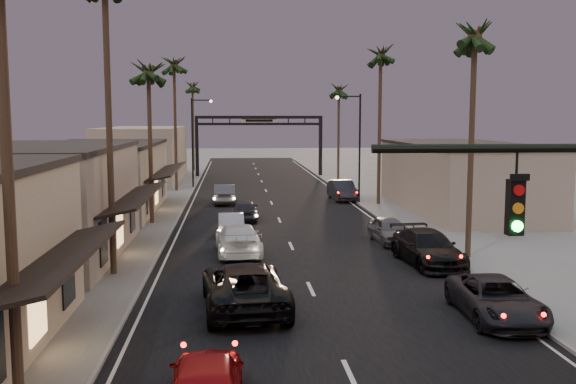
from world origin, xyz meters
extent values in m
plane|color=slate|center=(0.00, 40.00, 0.00)|extent=(200.00, 200.00, 0.00)
cube|color=black|center=(0.00, 45.00, 0.00)|extent=(14.00, 120.00, 0.02)
cube|color=slate|center=(-9.50, 52.00, 0.06)|extent=(5.00, 92.00, 0.12)
cube|color=slate|center=(9.50, 52.00, 0.06)|extent=(5.00, 92.00, 0.12)
cube|color=gray|center=(-13.00, 26.00, 2.75)|extent=(8.00, 14.00, 5.50)
cube|color=tan|center=(-13.00, 42.00, 2.50)|extent=(8.00, 16.00, 5.00)
cube|color=gray|center=(-13.00, 65.00, 3.00)|extent=(8.00, 20.00, 6.00)
cube|color=gray|center=(14.00, 40.00, 2.50)|extent=(8.00, 18.00, 5.00)
cube|color=black|center=(1.80, 4.00, 5.55)|extent=(0.28, 0.22, 1.00)
cube|color=black|center=(-7.40, 70.00, 3.50)|extent=(0.40, 0.40, 7.00)
cube|color=black|center=(7.40, 70.00, 3.50)|extent=(0.40, 0.40, 7.00)
cube|color=black|center=(0.00, 70.00, 7.10)|extent=(15.20, 0.35, 0.35)
cube|color=black|center=(0.00, 70.00, 6.30)|extent=(15.20, 0.30, 0.30)
cube|color=beige|center=(0.00, 69.98, 6.70)|extent=(4.20, 0.12, 1.00)
cylinder|color=black|center=(7.20, 45.00, 4.50)|extent=(0.16, 0.16, 9.00)
cylinder|color=black|center=(6.20, 45.00, 8.80)|extent=(2.00, 0.12, 0.12)
sphere|color=#FFD899|center=(5.30, 45.00, 8.70)|extent=(0.30, 0.30, 0.30)
cylinder|color=black|center=(-7.20, 58.00, 4.50)|extent=(0.16, 0.16, 9.00)
cylinder|color=black|center=(-6.20, 58.00, 8.80)|extent=(2.00, 0.12, 0.12)
sphere|color=#FFD899|center=(-5.30, 58.00, 8.70)|extent=(0.30, 0.30, 0.30)
cylinder|color=#38281C|center=(-8.60, 9.00, 5.50)|extent=(0.28, 0.28, 11.00)
cylinder|color=#38281C|center=(-8.60, 22.00, 6.50)|extent=(0.28, 0.28, 13.00)
cylinder|color=#38281C|center=(-8.60, 36.00, 5.00)|extent=(0.28, 0.28, 10.00)
sphere|color=black|center=(-8.60, 36.00, 10.60)|extent=(3.20, 3.20, 3.20)
cylinder|color=#38281C|center=(-8.60, 55.00, 6.00)|extent=(0.28, 0.28, 12.00)
sphere|color=black|center=(-8.60, 55.00, 12.60)|extent=(3.20, 3.20, 3.20)
cylinder|color=#38281C|center=(8.60, 24.00, 5.50)|extent=(0.28, 0.28, 11.00)
sphere|color=black|center=(8.60, 24.00, 11.60)|extent=(3.20, 3.20, 3.20)
cylinder|color=#38281C|center=(8.60, 44.00, 6.00)|extent=(0.28, 0.28, 12.00)
sphere|color=black|center=(8.60, 44.00, 12.60)|extent=(3.20, 3.20, 3.20)
cylinder|color=#38281C|center=(8.60, 64.00, 5.00)|extent=(0.28, 0.28, 10.00)
sphere|color=black|center=(8.60, 64.00, 10.60)|extent=(3.20, 3.20, 3.20)
cylinder|color=#38281C|center=(-8.30, 78.00, 5.50)|extent=(0.28, 0.28, 11.00)
sphere|color=black|center=(-8.30, 78.00, 11.60)|extent=(3.20, 3.20, 3.20)
imported|color=#9A0B0D|center=(-3.89, 8.07, 0.78)|extent=(1.84, 4.56, 1.55)
imported|color=black|center=(-2.82, 16.43, 0.89)|extent=(3.43, 6.60, 1.78)
imported|color=#9E9EA3|center=(-3.33, 31.58, 0.71)|extent=(1.59, 4.33, 1.42)
imported|color=silver|center=(-2.94, 26.08, 0.81)|extent=(2.57, 5.69, 1.62)
imported|color=black|center=(-2.39, 37.08, 0.74)|extent=(1.87, 4.42, 1.49)
imported|color=#49494E|center=(-3.89, 45.95, 0.80)|extent=(1.78, 4.90, 1.61)
imported|color=black|center=(6.06, 14.50, 0.73)|extent=(2.61, 5.32, 1.45)
imported|color=black|center=(6.20, 22.96, 0.83)|extent=(2.80, 5.87, 1.65)
imported|color=#535458|center=(5.67, 28.46, 0.73)|extent=(1.98, 4.38, 1.46)
imported|color=black|center=(6.20, 47.35, 0.85)|extent=(2.02, 5.22, 1.70)
camera|label=1|loc=(-3.20, -6.89, 7.15)|focal=40.00mm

